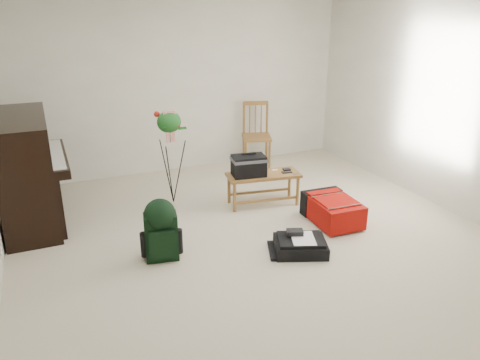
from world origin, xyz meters
name	(u,v)px	position (x,y,z in m)	size (l,w,h in m)	color
floor	(263,245)	(0.00, 0.00, 0.00)	(5.00, 5.50, 0.01)	beige
wall_back	(183,87)	(0.00, 2.75, 1.25)	(5.00, 0.04, 2.50)	white
wall_right	(459,109)	(2.50, 0.00, 1.25)	(0.04, 5.50, 2.50)	white
piano	(28,173)	(-2.19, 1.60, 0.60)	(0.71, 1.50, 1.25)	black
bench	(254,169)	(0.35, 0.98, 0.49)	(0.95, 0.49, 0.70)	olive
dining_chair	(256,135)	(1.05, 2.44, 0.48)	(0.54, 0.54, 0.98)	olive
red_suitcase	(330,208)	(0.98, 0.24, 0.16)	(0.50, 0.72, 0.30)	#B51407
black_duffel	(300,245)	(0.29, -0.27, 0.08)	(0.63, 0.57, 0.22)	black
green_backpack	(161,227)	(-1.04, 0.16, 0.35)	(0.35, 0.32, 0.64)	black
flower_stand	(171,158)	(-0.55, 1.51, 0.59)	(0.39, 0.39, 1.22)	black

